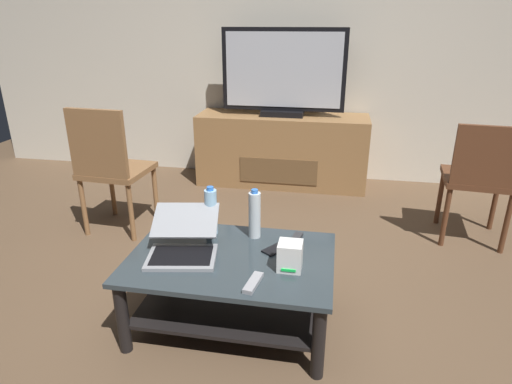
# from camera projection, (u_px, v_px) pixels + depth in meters

# --- Properties ---
(ground_plane) EXTENTS (7.68, 7.68, 0.00)m
(ground_plane) POSITION_uv_depth(u_px,v_px,m) (242.00, 327.00, 2.27)
(ground_plane) COLOR brown
(back_wall) EXTENTS (6.40, 0.12, 2.80)m
(back_wall) POSITION_uv_depth(u_px,v_px,m) (297.00, 30.00, 4.05)
(back_wall) COLOR beige
(back_wall) RESTS_ON ground
(coffee_table) EXTENTS (1.01, 0.69, 0.40)m
(coffee_table) POSITION_uv_depth(u_px,v_px,m) (231.00, 278.00, 2.21)
(coffee_table) COLOR #2D383D
(coffee_table) RESTS_ON ground
(media_cabinet) EXTENTS (1.58, 0.49, 0.66)m
(media_cabinet) POSITION_uv_depth(u_px,v_px,m) (282.00, 150.00, 4.16)
(media_cabinet) COLOR olive
(media_cabinet) RESTS_ON ground
(television) EXTENTS (1.10, 0.20, 0.76)m
(television) POSITION_uv_depth(u_px,v_px,m) (283.00, 74.00, 3.88)
(television) COLOR black
(television) RESTS_ON media_cabinet
(dining_chair) EXTENTS (0.48, 0.48, 0.87)m
(dining_chair) POSITION_uv_depth(u_px,v_px,m) (480.00, 176.00, 2.96)
(dining_chair) COLOR #59331E
(dining_chair) RESTS_ON ground
(side_chair) EXTENTS (0.47, 0.47, 0.94)m
(side_chair) POSITION_uv_depth(u_px,v_px,m) (110.00, 165.00, 3.11)
(side_chair) COLOR brown
(side_chair) RESTS_ON ground
(laptop) EXTENTS (0.40, 0.46, 0.18)m
(laptop) POSITION_uv_depth(u_px,v_px,m) (183.00, 242.00, 2.18)
(laptop) COLOR gray
(laptop) RESTS_ON coffee_table
(router_box) EXTENTS (0.11, 0.11, 0.14)m
(router_box) POSITION_uv_depth(u_px,v_px,m) (290.00, 256.00, 2.03)
(router_box) COLOR white
(router_box) RESTS_ON coffee_table
(water_bottle_near) EXTENTS (0.07, 0.07, 0.27)m
(water_bottle_near) POSITION_uv_depth(u_px,v_px,m) (211.00, 211.00, 2.35)
(water_bottle_near) COLOR #99C6E5
(water_bottle_near) RESTS_ON coffee_table
(water_bottle_far) EXTENTS (0.06, 0.06, 0.27)m
(water_bottle_far) POSITION_uv_depth(u_px,v_px,m) (255.00, 215.00, 2.31)
(water_bottle_far) COLOR silver
(water_bottle_far) RESTS_ON coffee_table
(cell_phone) EXTENTS (0.14, 0.15, 0.01)m
(cell_phone) POSITION_uv_depth(u_px,v_px,m) (276.00, 249.00, 2.22)
(cell_phone) COLOR black
(cell_phone) RESTS_ON coffee_table
(tv_remote) EXTENTS (0.07, 0.17, 0.02)m
(tv_remote) POSITION_uv_depth(u_px,v_px,m) (295.00, 240.00, 2.30)
(tv_remote) COLOR #2D2D30
(tv_remote) RESTS_ON coffee_table
(soundbar_remote) EXTENTS (0.07, 0.16, 0.02)m
(soundbar_remote) POSITION_uv_depth(u_px,v_px,m) (253.00, 283.00, 1.93)
(soundbar_remote) COLOR #99999E
(soundbar_remote) RESTS_ON coffee_table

